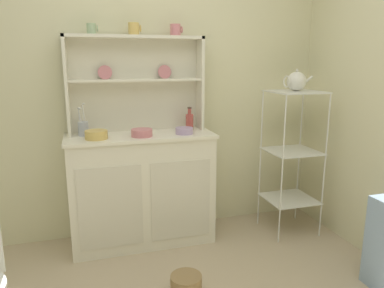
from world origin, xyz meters
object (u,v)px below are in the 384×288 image
Objects in this scene: hutch_cabinet at (142,188)px; utensil_jar at (83,128)px; cup_sage_0 at (92,29)px; bowl_mixing_large at (96,135)px; hutch_shelf_unit at (136,77)px; jam_bottle at (190,121)px; bakers_rack at (292,147)px; floor_basket at (186,287)px; porcelain_teapot at (296,81)px.

hutch_cabinet is 4.55× the size of utensil_jar.
cup_sage_0 reaches higher than hutch_cabinet.
bowl_mixing_large is at bearing -94.95° from cup_sage_0.
utensil_jar is (-0.43, -0.09, -0.38)m from hutch_shelf_unit.
hutch_cabinet is at bearing -90.00° from hutch_shelf_unit.
jam_bottle is (0.43, 0.09, 0.52)m from hutch_cabinet.
hutch_shelf_unit is 1.44m from bakers_rack.
floor_basket is 1.05× the size of jam_bottle.
floor_basket is (-1.13, -0.67, -0.68)m from bakers_rack.
utensil_jar is (-1.70, 0.24, 0.21)m from bakers_rack.
bakers_rack is at bearing -3.30° from bowl_mixing_large.
hutch_shelf_unit is 1.63m from floor_basket.
hutch_shelf_unit is 13.13× the size of cup_sage_0.
jam_bottle reaches higher than hutch_cabinet.
jam_bottle is at bearing 163.23° from porcelain_teapot.
hutch_shelf_unit is 5.40× the size of floor_basket.
jam_bottle is (0.77, 0.16, 0.04)m from bowl_mixing_large.
floor_basket is 0.81× the size of porcelain_teapot.
bowl_mixing_large is 1.65m from porcelain_teapot.
cup_sage_0 is 0.75m from utensil_jar.
porcelain_teapot reaches higher than jam_bottle.
hutch_shelf_unit is 4.39× the size of porcelain_teapot.
bakers_rack is at bearing -7.46° from hutch_cabinet.
hutch_shelf_unit is 0.88× the size of bakers_rack.
porcelain_teapot is (0.84, -0.25, 0.33)m from jam_bottle.
jam_bottle is at bearing 72.33° from floor_basket.
bakers_rack is 0.90m from jam_bottle.
porcelain_teapot is at bearing -16.77° from jam_bottle.
hutch_shelf_unit is 4.25× the size of utensil_jar.
hutch_cabinet is 0.68m from jam_bottle.
bakers_rack is (1.27, -0.17, 0.29)m from hutch_cabinet.
bakers_rack is at bearing -14.66° from hutch_shelf_unit.
hutch_cabinet reaches higher than floor_basket.
utensil_jar reaches higher than jam_bottle.
utensil_jar is at bearing -157.26° from cup_sage_0.
utensil_jar is at bearing 171.84° from bakers_rack.
utensil_jar is (-0.09, 0.15, 0.03)m from bowl_mixing_large.
jam_bottle is at bearing -2.75° from cup_sage_0.
utensil_jar is at bearing 171.84° from porcelain_teapot.
cup_sage_0 is at bearing 115.43° from floor_basket.
porcelain_teapot is at bearing -8.16° from utensil_jar.
hutch_shelf_unit is 0.48m from cup_sage_0.
jam_bottle is (0.43, -0.08, -0.37)m from hutch_shelf_unit.
hutch_cabinet is at bearing 172.54° from bakers_rack.
bowl_mixing_large is at bearing -168.25° from jam_bottle.
utensil_jar is 1.03× the size of porcelain_teapot.
utensil_jar is (-0.56, 0.91, 0.89)m from floor_basket.
porcelain_teapot is (-0.00, -0.00, 0.55)m from bakers_rack.
porcelain_teapot reaches higher than floor_basket.
floor_basket is at bearing -107.67° from jam_bottle.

